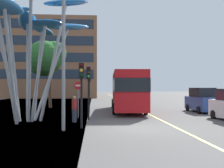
% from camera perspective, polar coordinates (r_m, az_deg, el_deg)
% --- Properties ---
extents(ground, '(120.00, 240.00, 0.10)m').
position_cam_1_polar(ground, '(14.78, 2.59, -9.56)').
color(ground, '#54514F').
extents(red_bus, '(3.30, 11.43, 3.79)m').
position_cam_1_polar(red_bus, '(25.08, 3.28, -1.04)').
color(red_bus, red).
rests_on(red_bus, ground).
extents(leaf_sculpture, '(8.04, 10.23, 8.46)m').
position_cam_1_polar(leaf_sculpture, '(19.21, -17.52, 12.78)').
color(leaf_sculpture, '#9EA0A5').
rests_on(leaf_sculpture, ground).
extents(traffic_light_kerb_near, '(0.28, 0.42, 3.53)m').
position_cam_1_polar(traffic_light_kerb_near, '(14.53, -6.51, 0.62)').
color(traffic_light_kerb_near, black).
rests_on(traffic_light_kerb_near, ground).
extents(traffic_light_kerb_far, '(0.28, 0.42, 3.62)m').
position_cam_1_polar(traffic_light_kerb_far, '(18.33, -5.00, 0.55)').
color(traffic_light_kerb_far, black).
rests_on(traffic_light_kerb_far, ground).
extents(traffic_light_island_mid, '(0.28, 0.42, 3.51)m').
position_cam_1_polar(traffic_light_island_mid, '(23.67, -4.88, 0.09)').
color(traffic_light_island_mid, black).
rests_on(traffic_light_island_mid, ground).
extents(car_parked_far, '(1.92, 4.38, 2.18)m').
position_cam_1_polar(car_parked_far, '(25.47, 18.60, -3.38)').
color(car_parked_far, navy).
rests_on(car_parked_far, ground).
extents(street_lamp, '(1.77, 0.44, 8.54)m').
position_cam_1_polar(street_lamp, '(14.38, -8.76, 11.95)').
color(street_lamp, gray).
rests_on(street_lamp, ground).
extents(tree_pavement_near, '(4.26, 4.09, 7.22)m').
position_cam_1_polar(tree_pavement_near, '(29.93, -13.66, 5.48)').
color(tree_pavement_near, brown).
rests_on(tree_pavement_near, ground).
extents(pedestrian, '(0.34, 0.34, 1.66)m').
position_cam_1_polar(pedestrian, '(17.36, -7.98, -5.29)').
color(pedestrian, '#2D3342').
rests_on(pedestrian, ground).
extents(no_entry_sign, '(0.60, 0.12, 2.65)m').
position_cam_1_polar(no_entry_sign, '(19.73, -7.19, -2.04)').
color(no_entry_sign, gray).
rests_on(no_entry_sign, ground).
extents(backdrop_building, '(22.65, 14.78, 16.50)m').
position_cam_1_polar(backdrop_building, '(61.75, -13.89, 4.95)').
color(backdrop_building, brown).
rests_on(backdrop_building, ground).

